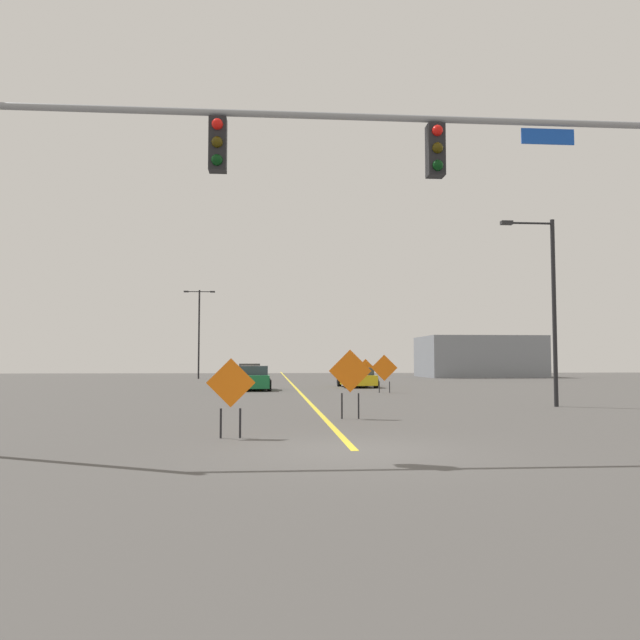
% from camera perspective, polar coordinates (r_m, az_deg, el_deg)
% --- Properties ---
extents(ground, '(147.89, 147.89, 0.00)m').
position_cam_1_polar(ground, '(12.42, 3.17, -11.67)').
color(ground, '#4C4947').
extents(road_centre_stripe, '(0.16, 82.16, 0.01)m').
position_cam_1_polar(road_centre_stripe, '(53.32, -2.79, -5.49)').
color(road_centre_stripe, yellow).
rests_on(road_centre_stripe, ground).
extents(traffic_signal_assembly, '(13.00, 0.44, 7.04)m').
position_cam_1_polar(traffic_signal_assembly, '(12.72, -9.02, 12.70)').
color(traffic_signal_assembly, gray).
rests_on(traffic_signal_assembly, ground).
extents(street_lamp_near_right, '(2.09, 0.24, 7.09)m').
position_cam_1_polar(street_lamp_near_right, '(25.53, 19.91, 1.62)').
color(street_lamp_near_right, black).
rests_on(street_lamp_near_right, ground).
extents(street_lamp_far_left, '(2.90, 0.24, 8.34)m').
position_cam_1_polar(street_lamp_far_left, '(60.65, -10.81, -0.60)').
color(street_lamp_far_left, black).
rests_on(street_lamp_far_left, ground).
extents(construction_sign_left_shoulder, '(1.15, 0.05, 1.83)m').
position_cam_1_polar(construction_sign_left_shoulder, '(44.72, 4.12, -4.37)').
color(construction_sign_left_shoulder, orange).
rests_on(construction_sign_left_shoulder, ground).
extents(construction_sign_right_shoulder, '(1.40, 0.30, 2.04)m').
position_cam_1_polar(construction_sign_right_shoulder, '(34.32, 5.79, -4.41)').
color(construction_sign_right_shoulder, orange).
rests_on(construction_sign_right_shoulder, ground).
extents(construction_sign_median_far, '(1.10, 0.09, 1.78)m').
position_cam_1_polar(construction_sign_median_far, '(14.45, -8.01, -6.03)').
color(construction_sign_median_far, orange).
rests_on(construction_sign_median_far, ground).
extents(construction_sign_right_lane, '(1.27, 0.14, 2.06)m').
position_cam_1_polar(construction_sign_right_lane, '(18.99, 2.72, -4.92)').
color(construction_sign_right_lane, orange).
rests_on(construction_sign_right_lane, ground).
extents(car_green_distant, '(2.02, 4.04, 1.41)m').
position_cam_1_polar(car_green_distant, '(37.23, -5.94, -5.27)').
color(car_green_distant, '#196B38').
rests_on(car_green_distant, ground).
extents(car_orange_near, '(2.09, 3.81, 1.46)m').
position_cam_1_polar(car_orange_near, '(52.59, -6.33, -4.77)').
color(car_orange_near, orange).
rests_on(car_orange_near, ground).
extents(car_yellow_approaching, '(2.27, 4.15, 1.27)m').
position_cam_1_polar(car_yellow_approaching, '(41.07, 3.35, -5.19)').
color(car_yellow_approaching, gold).
rests_on(car_yellow_approaching, ground).
extents(roadside_building_east, '(11.64, 8.67, 4.19)m').
position_cam_1_polar(roadside_building_east, '(68.02, 14.04, -3.22)').
color(roadside_building_east, gray).
rests_on(roadside_building_east, ground).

